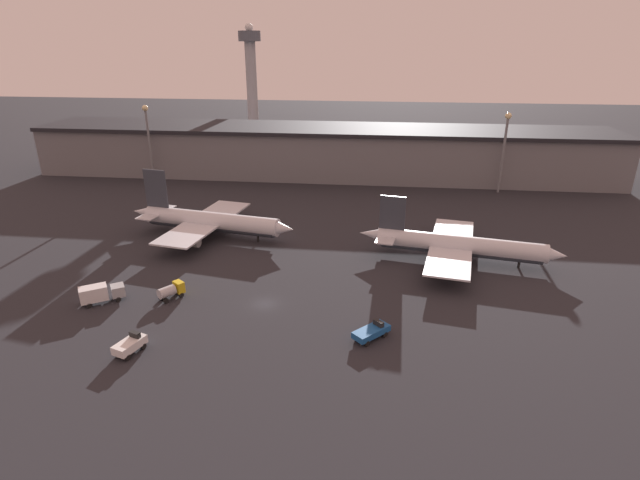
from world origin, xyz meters
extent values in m
plane|color=#26262B|center=(0.00, 0.00, 0.00)|extent=(600.00, 600.00, 0.00)
cube|color=slate|center=(0.00, 88.02, 7.27)|extent=(184.69, 23.36, 14.55)
cube|color=black|center=(0.00, 88.02, 15.15)|extent=(184.69, 25.36, 1.20)
cylinder|color=silver|center=(-18.77, 29.60, 3.79)|extent=(32.62, 9.70, 3.99)
cylinder|color=#333842|center=(-18.77, 29.60, 3.09)|extent=(30.92, 8.82, 3.39)
cone|color=silver|center=(-1.64, 26.50, 3.79)|extent=(5.39, 4.58, 3.79)
cone|color=silver|center=(-36.10, 32.74, 4.09)|extent=(6.50, 4.40, 3.39)
cube|color=#333842|center=(-32.17, 32.03, 10.20)|extent=(5.57, 1.39, 8.84)
cube|color=silver|center=(-32.81, 32.14, 4.39)|extent=(5.88, 11.53, 0.24)
cube|color=silver|center=(-20.37, 29.89, 3.29)|extent=(14.08, 31.60, 0.36)
cylinder|color=gray|center=(-17.89, 38.13, 1.95)|extent=(4.71, 2.94, 2.20)
cylinder|color=gray|center=(-20.93, 21.31, 1.95)|extent=(4.71, 2.94, 2.20)
cylinder|color=black|center=(-7.60, 27.58, 0.90)|extent=(0.50, 0.50, 1.80)
cylinder|color=black|center=(-20.08, 31.46, 0.90)|extent=(0.50, 0.50, 1.80)
cylinder|color=black|center=(-20.65, 28.32, 0.90)|extent=(0.50, 0.50, 1.80)
cylinder|color=silver|center=(35.41, 22.13, 3.56)|extent=(33.31, 9.60, 3.75)
cylinder|color=#333842|center=(35.41, 22.13, 2.90)|extent=(31.58, 8.75, 3.19)
cone|color=silver|center=(52.84, 18.97, 3.56)|extent=(5.06, 4.30, 3.56)
cone|color=silver|center=(17.80, 25.31, 3.84)|extent=(6.10, 4.14, 3.19)
cube|color=#333842|center=(21.70, 24.61, 8.98)|extent=(5.23, 1.33, 7.09)
cube|color=silver|center=(21.05, 24.72, 4.12)|extent=(5.68, 11.69, 0.24)
cube|color=silver|center=(33.78, 22.42, 3.09)|extent=(13.65, 32.09, 0.36)
cylinder|color=gray|center=(36.31, 30.82, 1.81)|extent=(4.42, 2.76, 2.06)
cylinder|color=gray|center=(33.21, 13.67, 1.81)|extent=(4.42, 2.76, 2.06)
cylinder|color=black|center=(46.84, 20.06, 0.84)|extent=(0.50, 0.50, 1.69)
cylinder|color=black|center=(34.05, 23.90, 0.84)|extent=(0.50, 0.50, 1.69)
cylinder|color=black|center=(33.51, 20.95, 0.84)|extent=(0.50, 0.50, 1.69)
cube|color=gold|center=(-15.57, 1.30, 1.71)|extent=(2.38, 2.24, 1.97)
cylinder|color=#B7B7BC|center=(-17.04, -0.61, 1.62)|extent=(3.17, 3.37, 1.80)
cylinder|color=black|center=(-16.28, 1.61, 0.45)|extent=(0.95, 1.02, 0.90)
cylinder|color=black|center=(-15.09, 0.69, 0.45)|extent=(0.95, 1.02, 0.90)
cylinder|color=black|center=(-18.08, -0.73, 0.45)|extent=(0.95, 1.02, 0.90)
cylinder|color=black|center=(-16.88, -1.65, 0.45)|extent=(0.95, 1.02, 0.90)
cube|color=white|center=(-16.12, -16.24, 1.34)|extent=(3.76, 5.30, 1.24)
cube|color=black|center=(-15.73, -15.10, 2.36)|extent=(1.77, 1.19, 0.80)
cylinder|color=black|center=(-16.44, -14.50, 0.45)|extent=(0.84, 1.04, 0.90)
cylinder|color=black|center=(-14.79, -15.07, 0.45)|extent=(0.84, 1.04, 0.90)
cylinder|color=black|center=(-17.44, -17.41, 0.45)|extent=(0.84, 1.04, 0.90)
cylinder|color=black|center=(-15.79, -17.98, 0.45)|extent=(0.84, 1.04, 0.90)
cube|color=#9EA3A8|center=(-25.62, -1.13, 1.66)|extent=(3.14, 3.21, 1.87)
cube|color=silver|center=(-28.83, -3.29, 1.97)|extent=(5.04, 4.49, 2.50)
cylinder|color=black|center=(-26.31, -0.49, 0.45)|extent=(1.09, 1.01, 0.90)
cylinder|color=black|center=(-25.29, -2.01, 0.45)|extent=(1.09, 1.01, 0.90)
cylinder|color=black|center=(-30.11, -3.05, 0.45)|extent=(1.09, 1.01, 0.90)
cylinder|color=black|center=(-29.10, -4.56, 0.45)|extent=(1.09, 1.01, 0.90)
cube|color=#195199|center=(18.33, -8.54, 1.21)|extent=(5.95, 6.07, 0.98)
cube|color=black|center=(19.37, -7.44, 2.10)|extent=(1.72, 1.69, 0.80)
cylinder|color=black|center=(19.00, -6.50, 0.45)|extent=(1.06, 1.07, 0.90)
cylinder|color=black|center=(20.33, -7.77, 0.45)|extent=(1.06, 1.07, 0.90)
cylinder|color=black|center=(16.32, -9.30, 0.45)|extent=(1.06, 1.07, 0.90)
cylinder|color=black|center=(17.65, -10.57, 0.45)|extent=(1.06, 1.07, 0.90)
cylinder|color=slate|center=(-52.24, 73.85, 11.05)|extent=(0.70, 0.70, 22.09)
sphere|color=beige|center=(-52.24, 73.85, 22.69)|extent=(1.80, 1.80, 1.80)
cylinder|color=slate|center=(54.04, 73.85, 10.76)|extent=(0.70, 0.70, 21.52)
sphere|color=beige|center=(54.04, 73.85, 22.12)|extent=(1.80, 1.80, 1.80)
cylinder|color=#99999E|center=(-35.29, 139.06, 20.56)|extent=(4.40, 4.40, 41.11)
cylinder|color=#4C515B|center=(-35.29, 139.06, 43.11)|extent=(9.00, 9.00, 4.00)
sphere|color=silver|center=(-35.29, 139.06, 46.31)|extent=(3.20, 3.20, 3.20)
camera|label=1|loc=(18.08, -73.39, 42.17)|focal=28.00mm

